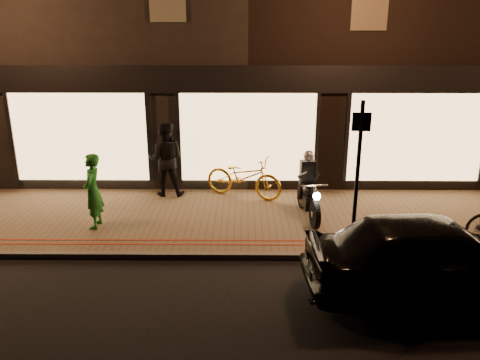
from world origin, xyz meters
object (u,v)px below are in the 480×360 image
motorcycle (308,192)px  sign_post (358,170)px  person_green (93,191)px  parked_car (435,257)px  bicycle_gold (244,177)px

motorcycle → sign_post: bearing=-75.0°
motorcycle → sign_post: size_ratio=0.65×
motorcycle → person_green: bearing=-177.9°
motorcycle → person_green: person_green is taller
motorcycle → sign_post: 2.17m
sign_post → parked_car: (1.00, -1.57, -1.06)m
motorcycle → parked_car: (1.67, -3.33, 0.00)m
sign_post → person_green: size_ratio=1.78×
bicycle_gold → person_green: (-3.33, -2.03, 0.29)m
person_green → parked_car: 7.04m
bicycle_gold → sign_post: bearing=-121.2°
motorcycle → bicycle_gold: size_ratio=0.91×
motorcycle → parked_car: bearing=-69.2°
bicycle_gold → parked_car: (3.19, -4.70, 0.06)m
person_green → parked_car: size_ratio=0.39×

